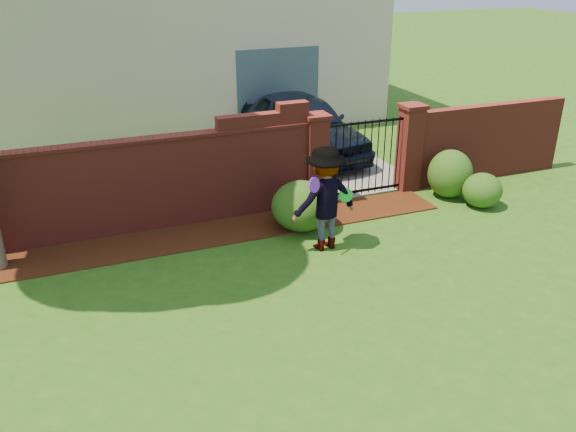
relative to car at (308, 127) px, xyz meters
name	(u,v)px	position (x,y,z in m)	size (l,w,h in m)	color
ground	(273,334)	(-3.47, -6.84, -0.78)	(80.00, 80.00, 0.01)	#285314
mulch_bed	(158,242)	(-4.42, -3.50, -0.76)	(11.10, 1.08, 0.03)	#331509
brick_wall	(87,190)	(-5.48, -2.84, 0.16)	(8.70, 0.31, 2.16)	maroon
brick_wall_return	(485,142)	(3.13, -2.84, 0.08)	(4.00, 0.25, 1.70)	maroon
pillar_left	(315,159)	(-1.07, -2.84, 0.19)	(0.50, 0.50, 1.88)	maroon
pillar_right	(409,147)	(1.13, -2.84, 0.19)	(0.50, 0.50, 1.88)	maroon
iron_gate	(364,158)	(0.03, -2.84, 0.08)	(1.78, 0.03, 1.60)	black
driveway	(292,144)	(0.03, 1.16, -0.77)	(3.20, 8.00, 0.01)	slate
house	(162,12)	(-2.46, 5.16, 2.39)	(12.40, 6.40, 6.30)	beige
car	(308,127)	(0.00, 0.00, 0.00)	(1.82, 4.52, 1.54)	black
shrub_left	(302,206)	(-1.80, -3.88, -0.31)	(1.13, 1.13, 0.93)	#1B4916
shrub_middle	(450,174)	(1.72, -3.54, -0.26)	(0.93, 0.93, 1.02)	#1B4916
shrub_right	(482,190)	(2.02, -4.24, -0.42)	(0.79, 0.79, 0.71)	#1B4916
man	(326,199)	(-1.73, -4.76, 0.15)	(1.19, 0.69, 1.84)	gray
frisbee_purple	(314,185)	(-2.06, -5.00, 0.55)	(0.26, 0.26, 0.02)	purple
frisbee_green	(346,195)	(-1.39, -4.84, 0.21)	(0.25, 0.25, 0.02)	green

